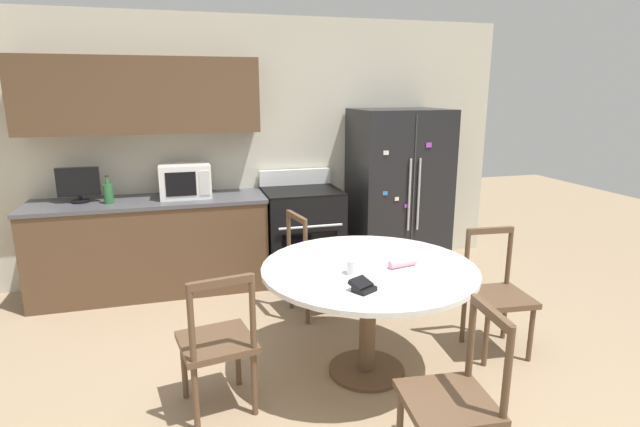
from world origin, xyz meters
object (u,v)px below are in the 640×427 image
Objects in this scene: dining_chair_right at (496,295)px; wallet at (363,286)px; countertop_tv at (79,184)px; dining_chair_far at (314,265)px; refrigerator at (398,192)px; dining_chair_left at (218,344)px; candle_glass at (353,268)px; microwave at (185,180)px; oven_range at (302,233)px; dining_chair_near at (454,401)px; counter_bottle at (108,193)px.

dining_chair_right is 1.32m from wallet.
dining_chair_far is at bearing -26.10° from countertop_tv.
refrigerator is 1.89× the size of dining_chair_far.
dining_chair_left is 0.93m from candle_glass.
microwave reaches higher than candle_glass.
oven_range is 2.90m from dining_chair_near.
refrigerator is 4.72× the size of countertop_tv.
candle_glass is at bearing -64.95° from microwave.
dining_chair_right is 5.35× the size of wallet.
oven_range is 2.29m from wallet.
refrigerator is 2.82m from counter_bottle.
wallet is at bearing -54.28° from counter_bottle.
dining_chair_left is at bearing 10.23° from dining_chair_right.
dining_chair_right is (-0.02, -1.81, -0.42)m from refrigerator.
countertop_tv is 0.29m from counter_bottle.
refrigerator is 1.85m from dining_chair_right.
oven_range is 1.20× the size of dining_chair_near.
dining_chair_near reaches higher than candle_glass.
dining_chair_near is 1.37m from dining_chair_left.
candle_glass is at bearing -121.51° from refrigerator.
counter_bottle is 2.54m from candle_glass.
dining_chair_far is at bearing -97.20° from oven_range.
refrigerator is at bearing -0.04° from counter_bottle.
dining_chair_left is 1.46m from dining_chair_far.
microwave reaches higher than dining_chair_right.
countertop_tv is at bearing 177.93° from oven_range.
dining_chair_left is (1.03, -2.09, -0.64)m from countertop_tv.
wallet is (-0.20, -2.25, 0.33)m from oven_range.
dining_chair_left and dining_chair_far have the same top height.
dining_chair_left is at bearing -63.80° from countertop_tv.
oven_range is 1.26m from microwave.
dining_chair_near reaches higher than wallet.
candle_glass reaches higher than wallet.
counter_bottle is at bearing -126.78° from dining_chair_far.
dining_chair_right is at bearing -61.43° from oven_range.
oven_range is 4.28× the size of counter_bottle.
candle_glass is (1.63, -1.94, -0.19)m from counter_bottle.
dining_chair_right reaches higher than candle_glass.
microwave is at bearing 115.05° from candle_glass.
dining_chair_far is at bearing -35.72° from dining_chair_right.
dining_chair_left is (-1.05, 0.88, 0.00)m from dining_chair_near.
microwave is 3.24m from dining_chair_near.
dining_chair_left is (-2.04, -1.98, -0.42)m from refrigerator.
refrigerator is 2.16m from microwave.
counter_bottle is (-1.79, -0.04, 0.53)m from oven_range.
refrigerator is 19.13× the size of candle_glass.
oven_range is at bearing 177.71° from refrigerator.
refrigerator is 1.10m from oven_range.
microwave is 0.68m from counter_bottle.
refrigerator is 1.47m from dining_chair_far.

